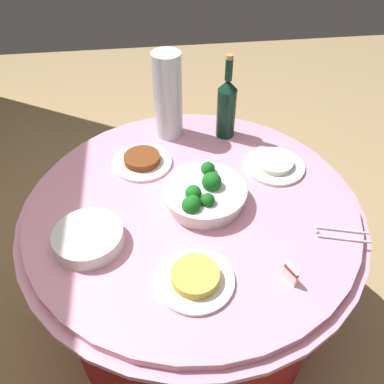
% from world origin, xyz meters
% --- Properties ---
extents(ground_plane, '(6.00, 6.00, 0.00)m').
position_xyz_m(ground_plane, '(0.00, 0.00, 0.00)').
color(ground_plane, tan).
extents(buffet_table, '(1.16, 1.16, 0.74)m').
position_xyz_m(buffet_table, '(0.00, 0.00, 0.38)').
color(buffet_table, maroon).
rests_on(buffet_table, ground_plane).
extents(broccoli_bowl, '(0.28, 0.28, 0.11)m').
position_xyz_m(broccoli_bowl, '(-0.01, -0.04, 0.78)').
color(broccoli_bowl, white).
rests_on(broccoli_bowl, buffet_table).
extents(plate_stack, '(0.21, 0.21, 0.05)m').
position_xyz_m(plate_stack, '(-0.14, 0.33, 0.77)').
color(plate_stack, white).
rests_on(plate_stack, buffet_table).
extents(wine_bottle, '(0.07, 0.07, 0.34)m').
position_xyz_m(wine_bottle, '(0.38, -0.18, 0.87)').
color(wine_bottle, black).
rests_on(wine_bottle, buffet_table).
extents(decorative_fruit_vase, '(0.11, 0.11, 0.34)m').
position_xyz_m(decorative_fruit_vase, '(0.41, 0.04, 0.89)').
color(decorative_fruit_vase, silver).
rests_on(decorative_fruit_vase, buffet_table).
extents(serving_tongs, '(0.09, 0.17, 0.01)m').
position_xyz_m(serving_tongs, '(-0.20, -0.44, 0.74)').
color(serving_tongs, silver).
rests_on(serving_tongs, buffet_table).
extents(food_plate_rice, '(0.22, 0.22, 0.03)m').
position_xyz_m(food_plate_rice, '(0.15, -0.32, 0.75)').
color(food_plate_rice, white).
rests_on(food_plate_rice, buffet_table).
extents(food_plate_stir_fry, '(0.22, 0.22, 0.04)m').
position_xyz_m(food_plate_stir_fry, '(0.23, 0.16, 0.75)').
color(food_plate_stir_fry, white).
rests_on(food_plate_stir_fry, buffet_table).
extents(food_plate_fried_egg, '(0.22, 0.22, 0.04)m').
position_xyz_m(food_plate_fried_egg, '(-0.31, 0.03, 0.76)').
color(food_plate_fried_egg, white).
rests_on(food_plate_fried_egg, buffet_table).
extents(label_placard_front, '(0.05, 0.03, 0.05)m').
position_xyz_m(label_placard_front, '(-0.34, -0.23, 0.77)').
color(label_placard_front, white).
rests_on(label_placard_front, buffet_table).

